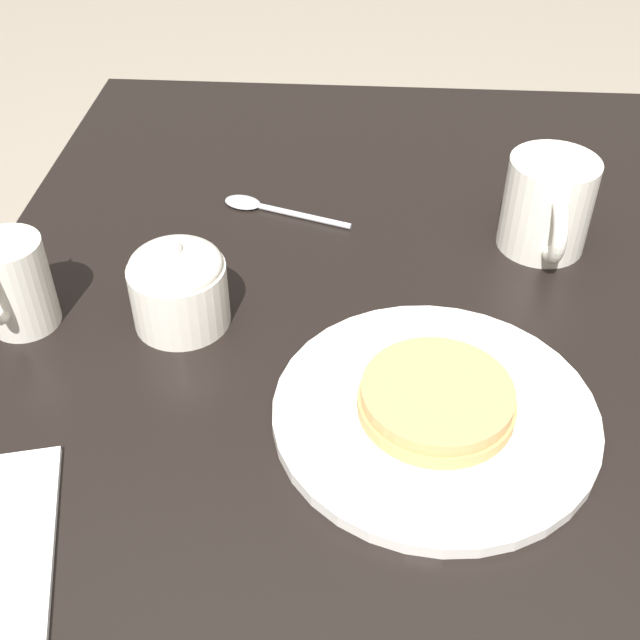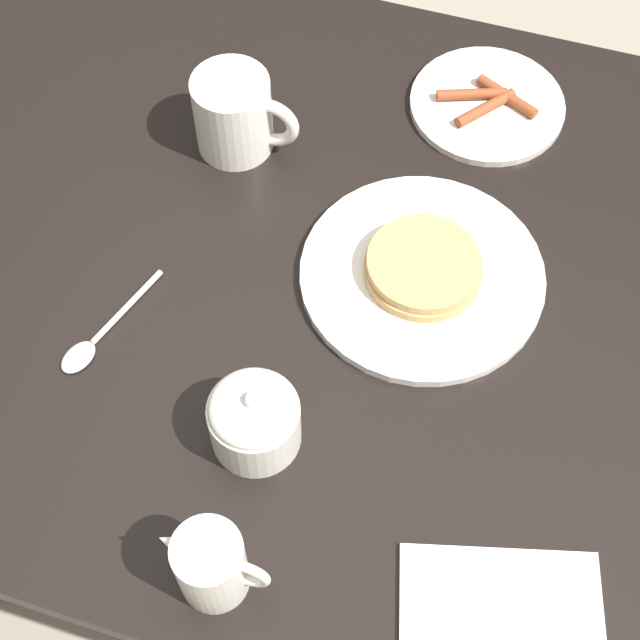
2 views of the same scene
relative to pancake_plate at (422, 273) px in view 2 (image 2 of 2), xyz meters
The scene contains 9 objects.
ground_plane 0.75m from the pancake_plate, 137.92° to the right, with size 8.00×8.00×0.00m, color gray.
dining_table 0.13m from the pancake_plate, 137.92° to the right, with size 1.29×0.89×0.73m.
pancake_plate is the anchor object (origin of this frame).
side_plate_bacon 0.28m from the pancake_plate, 87.02° to the left, with size 0.20×0.20×0.02m.
coffee_mug 0.30m from the pancake_plate, 154.61° to the left, with size 0.13×0.09×0.10m.
creamer_pitcher 0.41m from the pancake_plate, 104.65° to the right, with size 0.11×0.07×0.10m.
sugar_bowl 0.27m from the pancake_plate, 115.44° to the right, with size 0.09×0.09×0.09m.
napkin 0.38m from the pancake_plate, 64.27° to the right, with size 0.21×0.16×0.01m.
spoon 0.37m from the pancake_plate, 149.80° to the right, with size 0.07×0.16×0.01m.
Camera 2 is at (0.09, -0.59, 1.66)m, focal length 55.00 mm.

